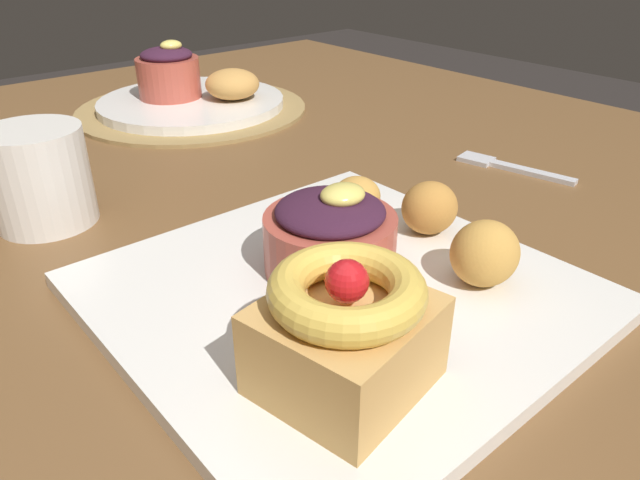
% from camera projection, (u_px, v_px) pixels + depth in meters
% --- Properties ---
extents(dining_table, '(1.36, 1.14, 0.73)m').
position_uv_depth(dining_table, '(134.00, 294.00, 0.57)').
color(dining_table, brown).
rests_on(dining_table, ground_plane).
extents(woven_placemat, '(0.31, 0.31, 0.00)m').
position_uv_depth(woven_placemat, '(192.00, 109.00, 0.82)').
color(woven_placemat, '#997A47').
rests_on(woven_placemat, dining_table).
extents(front_plate, '(0.30, 0.30, 0.01)m').
position_uv_depth(front_plate, '(339.00, 293.00, 0.41)').
color(front_plate, white).
rests_on(front_plate, dining_table).
extents(cake_slice, '(0.10, 0.09, 0.08)m').
position_uv_depth(cake_slice, '(339.00, 334.00, 0.30)').
color(cake_slice, tan).
rests_on(cake_slice, front_plate).
extents(berry_ramekin, '(0.09, 0.09, 0.07)m').
position_uv_depth(berry_ramekin, '(330.00, 234.00, 0.42)').
color(berry_ramekin, '#B24C3D').
rests_on(berry_ramekin, front_plate).
extents(fritter_front, '(0.05, 0.05, 0.05)m').
position_uv_depth(fritter_front, '(485.00, 253.00, 0.40)').
color(fritter_front, gold).
rests_on(fritter_front, front_plate).
extents(fritter_middle, '(0.04, 0.04, 0.03)m').
position_uv_depth(fritter_middle, '(357.00, 196.00, 0.50)').
color(fritter_middle, gold).
rests_on(fritter_middle, front_plate).
extents(fritter_back, '(0.05, 0.04, 0.04)m').
position_uv_depth(fritter_back, '(429.00, 208.00, 0.47)').
color(fritter_back, '#BC7F38').
rests_on(fritter_back, front_plate).
extents(back_plate, '(0.25, 0.25, 0.01)m').
position_uv_depth(back_plate, '(192.00, 103.00, 0.82)').
color(back_plate, white).
rests_on(back_plate, woven_placemat).
extents(back_ramekin, '(0.08, 0.08, 0.08)m').
position_uv_depth(back_ramekin, '(168.00, 72.00, 0.80)').
color(back_ramekin, '#B24C3D').
rests_on(back_ramekin, back_plate).
extents(back_pastry, '(0.07, 0.07, 0.04)m').
position_uv_depth(back_pastry, '(232.00, 84.00, 0.80)').
color(back_pastry, '#C68E47').
rests_on(back_pastry, back_plate).
extents(fork, '(0.04, 0.13, 0.00)m').
position_uv_depth(fork, '(506.00, 166.00, 0.63)').
color(fork, silver).
rests_on(fork, dining_table).
extents(coffee_mug, '(0.08, 0.08, 0.08)m').
position_uv_depth(coffee_mug, '(39.00, 177.00, 0.50)').
color(coffee_mug, silver).
rests_on(coffee_mug, dining_table).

